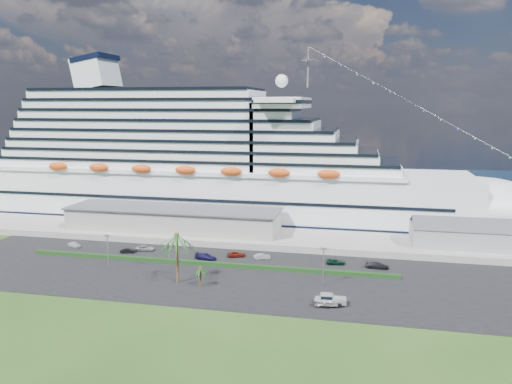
% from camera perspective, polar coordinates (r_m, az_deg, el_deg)
% --- Properties ---
extents(ground, '(420.00, 420.00, 0.00)m').
position_cam_1_polar(ground, '(101.22, -4.33, -11.52)').
color(ground, '#244416').
rests_on(ground, ground).
extents(asphalt_lot, '(140.00, 38.00, 0.12)m').
position_cam_1_polar(asphalt_lot, '(111.11, -2.71, -9.46)').
color(asphalt_lot, black).
rests_on(asphalt_lot, ground).
extents(wharf, '(240.00, 20.00, 1.80)m').
position_cam_1_polar(wharf, '(137.81, 0.37, -5.19)').
color(wharf, gray).
rests_on(wharf, ground).
extents(water, '(420.00, 160.00, 0.02)m').
position_cam_1_polar(water, '(224.92, 5.03, 0.54)').
color(water, black).
rests_on(water, ground).
extents(cruise_ship, '(191.00, 38.00, 54.00)m').
position_cam_1_polar(cruise_ship, '(162.92, -5.34, 2.81)').
color(cruise_ship, silver).
rests_on(cruise_ship, ground).
extents(terminal_building, '(61.00, 15.00, 6.30)m').
position_cam_1_polar(terminal_building, '(143.82, -9.44, -2.99)').
color(terminal_building, gray).
rests_on(terminal_building, wharf).
extents(port_shed, '(24.00, 12.31, 7.37)m').
position_cam_1_polar(port_shed, '(136.58, 22.34, -4.59)').
color(port_shed, gray).
rests_on(port_shed, wharf).
extents(hedge, '(88.00, 1.10, 0.90)m').
position_cam_1_polar(hedge, '(117.64, -5.89, -8.12)').
color(hedge, black).
rests_on(hedge, asphalt_lot).
extents(lamp_post_left, '(1.60, 0.35, 8.27)m').
position_cam_1_polar(lamp_post_left, '(116.94, -16.59, -6.16)').
color(lamp_post_left, gray).
rests_on(lamp_post_left, asphalt_lot).
extents(lamp_post_right, '(1.60, 0.35, 8.27)m').
position_cam_1_polar(lamp_post_right, '(103.46, 7.71, -7.95)').
color(lamp_post_right, gray).
rests_on(lamp_post_right, asphalt_lot).
extents(palm_tall, '(8.82, 8.82, 11.13)m').
position_cam_1_polar(palm_tall, '(104.98, -9.04, -5.52)').
color(palm_tall, '#47301E').
rests_on(palm_tall, ground).
extents(palm_short, '(3.53, 3.53, 4.56)m').
position_cam_1_polar(palm_short, '(103.47, -6.38, -8.90)').
color(palm_short, '#47301E').
rests_on(palm_short, ground).
extents(parked_car_0, '(4.32, 3.02, 1.37)m').
position_cam_1_polar(parked_car_0, '(139.52, -20.05, -5.67)').
color(parked_car_0, silver).
rests_on(parked_car_0, asphalt_lot).
extents(parked_car_1, '(3.99, 2.22, 1.24)m').
position_cam_1_polar(parked_car_1, '(130.21, -14.42, -6.50)').
color(parked_car_1, black).
rests_on(parked_car_1, asphalt_lot).
extents(parked_car_2, '(4.98, 2.86, 1.31)m').
position_cam_1_polar(parked_car_2, '(131.08, -12.55, -6.30)').
color(parked_car_2, '#92949A').
rests_on(parked_car_2, asphalt_lot).
extents(parked_car_3, '(5.81, 3.49, 1.58)m').
position_cam_1_polar(parked_car_3, '(121.47, -5.78, -7.36)').
color(parked_car_3, '#181242').
rests_on(parked_car_3, asphalt_lot).
extents(parked_car_4, '(4.74, 3.34, 1.50)m').
position_cam_1_polar(parked_car_4, '(123.06, -2.26, -7.10)').
color(parked_car_4, maroon).
rests_on(parked_car_4, asphalt_lot).
extents(parked_car_5, '(4.27, 2.72, 1.33)m').
position_cam_1_polar(parked_car_5, '(121.37, 0.71, -7.38)').
color(parked_car_5, '#9B9CA1').
rests_on(parked_car_5, asphalt_lot).
extents(parked_car_6, '(4.67, 2.60, 1.23)m').
position_cam_1_polar(parked_car_6, '(119.14, 9.09, -7.87)').
color(parked_car_6, black).
rests_on(parked_car_6, asphalt_lot).
extents(parked_car_7, '(5.36, 2.45, 1.52)m').
position_cam_1_polar(parked_car_7, '(118.16, 13.69, -8.12)').
color(parked_car_7, black).
rests_on(parked_car_7, asphalt_lot).
extents(pickup_truck, '(5.91, 2.52, 2.04)m').
position_cam_1_polar(pickup_truck, '(96.08, 8.45, -12.02)').
color(pickup_truck, black).
rests_on(pickup_truck, asphalt_lot).
extents(boat_trailer, '(5.52, 3.91, 1.55)m').
position_cam_1_polar(boat_trailer, '(95.09, 8.02, -12.31)').
color(boat_trailer, gray).
rests_on(boat_trailer, asphalt_lot).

